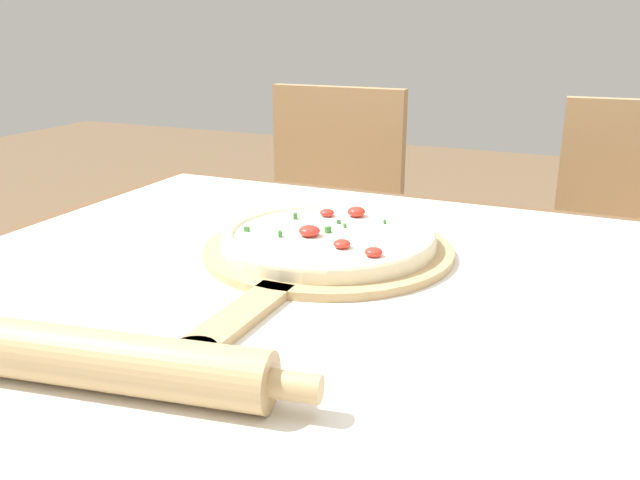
{
  "coord_description": "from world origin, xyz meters",
  "views": [
    {
      "loc": [
        0.33,
        -0.76,
        1.07
      ],
      "look_at": [
        -0.04,
        0.08,
        0.77
      ],
      "focal_mm": 38.0,
      "sensor_mm": 36.0,
      "label": 1
    }
  ],
  "objects": [
    {
      "name": "chair_right",
      "position": [
        0.4,
        0.87,
        0.52
      ],
      "size": [
        0.42,
        0.42,
        0.89
      ],
      "rotation": [
        0.0,
        0.0,
        0.05
      ],
      "color": "tan",
      "rests_on": "ground_plane"
    },
    {
      "name": "chair_left",
      "position": [
        -0.38,
        0.87,
        0.52
      ],
      "size": [
        0.4,
        0.4,
        0.89
      ],
      "rotation": [
        0.0,
        0.0,
        -0.0
      ],
      "color": "tan",
      "rests_on": "ground_plane"
    },
    {
      "name": "rolling_pin",
      "position": [
        -0.08,
        -0.33,
        0.76
      ],
      "size": [
        0.4,
        0.11,
        0.06
      ],
      "rotation": [
        0.0,
        0.0,
        0.16
      ],
      "color": "tan",
      "rests_on": "towel_cloth"
    },
    {
      "name": "pizza_peel",
      "position": [
        -0.04,
        0.09,
        0.74
      ],
      "size": [
        0.37,
        0.56,
        0.01
      ],
      "color": "tan",
      "rests_on": "towel_cloth"
    },
    {
      "name": "towel_cloth",
      "position": [
        0.0,
        0.0,
        0.73
      ],
      "size": [
        1.11,
        0.94,
        0.0
      ],
      "color": "silver",
      "rests_on": "dining_table"
    },
    {
      "name": "pizza",
      "position": [
        -0.04,
        0.11,
        0.76
      ],
      "size": [
        0.31,
        0.31,
        0.03
      ],
      "color": "beige",
      "rests_on": "pizza_peel"
    },
    {
      "name": "dining_table",
      "position": [
        0.0,
        0.0,
        0.63
      ],
      "size": [
        1.19,
        1.02,
        0.73
      ],
      "color": "brown",
      "rests_on": "ground_plane"
    }
  ]
}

